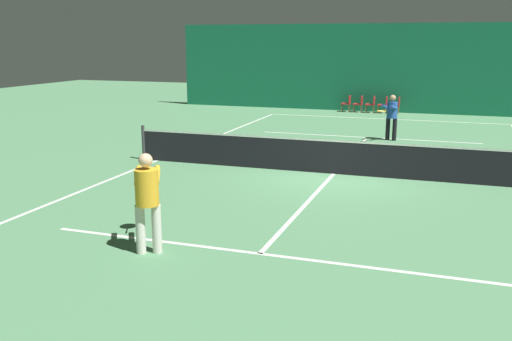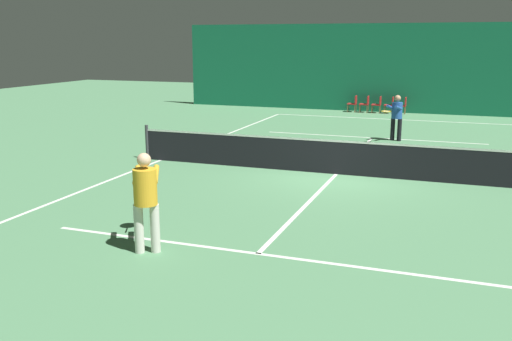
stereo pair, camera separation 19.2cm
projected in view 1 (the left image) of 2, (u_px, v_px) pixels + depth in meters
ground_plane at (334, 174)px, 15.78m from camera, size 60.00×60.00×0.00m
backdrop_curtain at (393, 68)px, 28.78m from camera, size 23.00×0.12×4.45m
court_line_baseline_far at (384, 119)px, 26.74m from camera, size 11.00×0.10×0.00m
court_line_service_far at (367, 137)px, 21.68m from camera, size 8.25×0.10×0.00m
court_line_service_near at (260, 254)px, 9.88m from camera, size 8.25×0.10×0.00m
court_line_sideline_left at (157, 160)px, 17.53m from camera, size 0.10×23.80×0.00m
court_line_centre at (334, 174)px, 15.78m from camera, size 0.10×12.80×0.00m
tennis_net at (334, 156)px, 15.67m from camera, size 12.00×0.10×1.07m
player_near at (147, 195)px, 9.74m from camera, size 0.94×1.41×1.77m
player_far at (391, 114)px, 20.84m from camera, size 0.72×1.40×1.67m
courtside_chair_0 at (347, 102)px, 29.34m from camera, size 0.44×0.44×0.84m
courtside_chair_1 at (359, 103)px, 29.15m from camera, size 0.44×0.44×0.84m
courtside_chair_2 at (372, 103)px, 28.95m from camera, size 0.44×0.44×0.84m
courtside_chair_3 at (384, 104)px, 28.75m from camera, size 0.44×0.44×0.84m
courtside_chair_4 at (397, 104)px, 28.56m from camera, size 0.44×0.44×0.84m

